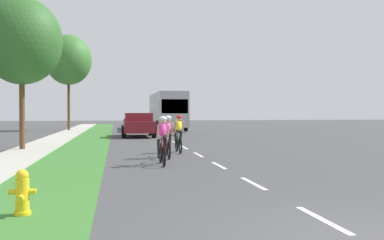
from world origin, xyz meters
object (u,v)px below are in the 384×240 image
at_px(pickup_maroon, 138,125).
at_px(fire_hydrant_yellow, 22,193).
at_px(street_tree_far, 68,60).
at_px(cyclist_trailing, 167,136).
at_px(cyclist_distant, 179,133).
at_px(street_tree_near, 22,41).
at_px(cyclist_lead, 162,140).
at_px(bus_silver, 167,109).

bearing_deg(pickup_maroon, fire_hydrant_yellow, -97.76).
bearing_deg(fire_hydrant_yellow, street_tree_far, 94.71).
bearing_deg(street_tree_far, cyclist_trailing, -76.07).
xyz_separation_m(cyclist_trailing, pickup_maroon, (-0.39, 13.84, 0.02)).
xyz_separation_m(cyclist_distant, street_tree_near, (-6.72, 2.41, 4.06)).
distance_m(cyclist_lead, cyclist_trailing, 2.11).
distance_m(cyclist_trailing, street_tree_far, 26.12).
distance_m(pickup_maroon, street_tree_near, 11.72).
bearing_deg(street_tree_far, pickup_maroon, -62.21).
distance_m(fire_hydrant_yellow, street_tree_near, 13.76).
distance_m(street_tree_near, street_tree_far, 20.42).
relative_size(cyclist_trailing, pickup_maroon, 0.34).
xyz_separation_m(fire_hydrant_yellow, pickup_maroon, (3.02, 22.19, 0.46)).
bearing_deg(fire_hydrant_yellow, cyclist_trailing, 67.76).
xyz_separation_m(pickup_maroon, street_tree_far, (-5.75, 10.91, 5.62)).
bearing_deg(cyclist_trailing, fire_hydrant_yellow, -112.24).
bearing_deg(pickup_maroon, street_tree_far, 117.79).
xyz_separation_m(cyclist_distant, pickup_maroon, (-1.09, 11.86, 0.02)).
distance_m(fire_hydrant_yellow, bus_silver, 34.64).
bearing_deg(bus_silver, cyclist_lead, -96.97).
bearing_deg(street_tree_near, cyclist_trailing, -36.10).
xyz_separation_m(cyclist_distant, bus_silver, (2.28, 23.68, 1.17)).
distance_m(cyclist_distant, pickup_maroon, 11.91).
bearing_deg(street_tree_far, bus_silver, 5.69).
bearing_deg(cyclist_lead, bus_silver, 83.03).
xyz_separation_m(fire_hydrant_yellow, street_tree_near, (-2.60, 12.74, 4.50)).
xyz_separation_m(fire_hydrant_yellow, bus_silver, (6.39, 34.01, 1.61)).
relative_size(fire_hydrant_yellow, cyclist_lead, 0.44).
distance_m(fire_hydrant_yellow, cyclist_lead, 6.97).
xyz_separation_m(pickup_maroon, street_tree_near, (-5.63, -9.45, 4.05)).
bearing_deg(cyclist_lead, pickup_maroon, 89.92).
relative_size(cyclist_trailing, bus_silver, 0.15).
bearing_deg(street_tree_far, fire_hydrant_yellow, -85.29).
relative_size(pickup_maroon, street_tree_near, 0.75).
bearing_deg(street_tree_far, street_tree_near, -89.65).
relative_size(street_tree_near, street_tree_far, 0.78).
xyz_separation_m(cyclist_lead, bus_silver, (3.39, 27.73, 1.17)).
height_order(cyclist_distant, bus_silver, bus_silver).
bearing_deg(bus_silver, cyclist_distant, -95.49).
bearing_deg(fire_hydrant_yellow, cyclist_lead, 64.44).
distance_m(cyclist_distant, street_tree_far, 24.44).
bearing_deg(bus_silver, fire_hydrant_yellow, -100.65).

